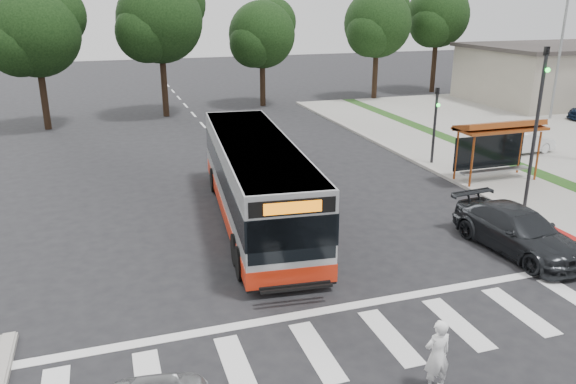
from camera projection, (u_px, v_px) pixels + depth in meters
name	position (u px, v px, depth m)	size (l,w,h in m)	color
ground	(319.00, 256.00, 18.78)	(140.00, 140.00, 0.00)	black
sidewalk_east	(460.00, 164.00, 29.21)	(4.00, 40.00, 0.12)	gray
curb_east	(426.00, 167.00, 28.61)	(0.30, 40.00, 0.15)	#9E9991
commercial_building	(559.00, 75.00, 46.73)	(14.00, 10.00, 4.40)	#A39A88
building_roof_cap	(564.00, 46.00, 45.97)	(14.60, 10.60, 0.30)	#383330
crosswalk_ladder	(390.00, 337.00, 14.29)	(18.00, 2.60, 0.01)	silver
bus_shelter	(498.00, 133.00, 25.81)	(4.20, 1.60, 2.86)	#8E4017
traffic_signal_ne_tall	(538.00, 116.00, 21.72)	(0.18, 0.37, 6.50)	black
traffic_signal_ne_short	(435.00, 118.00, 28.46)	(0.18, 0.37, 4.00)	black
lot_light_mid	(563.00, 35.00, 38.36)	(1.90, 0.35, 9.01)	gray
tree_ne_a	(378.00, 22.00, 46.70)	(6.16, 5.74, 9.30)	black
tree_ne_b	(438.00, 14.00, 50.40)	(6.16, 5.74, 10.02)	black
tree_north_a	(161.00, 18.00, 39.40)	(6.60, 6.15, 10.17)	black
tree_north_b	(263.00, 33.00, 43.96)	(5.72, 5.33, 8.43)	black
tree_north_c	(36.00, 31.00, 35.43)	(6.16, 5.74, 9.30)	black
transit_bus	(256.00, 182.00, 21.33)	(2.65, 12.24, 3.16)	#A5A7A9
pedestrian	(437.00, 355.00, 12.11)	(0.63, 0.41, 1.72)	white
dark_sedan	(518.00, 231.00, 18.98)	(2.06, 5.07, 1.47)	black
parked_car_1	(524.00, 142.00, 30.96)	(1.25, 3.59, 1.18)	silver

